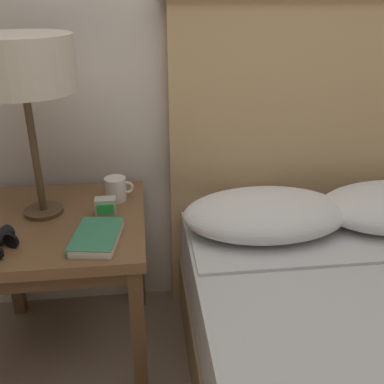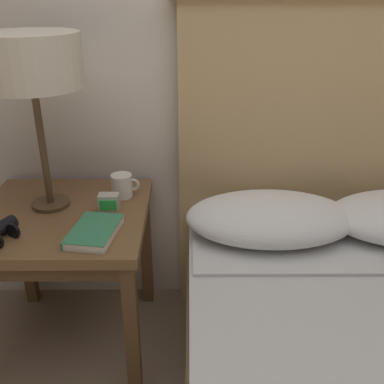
# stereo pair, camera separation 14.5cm
# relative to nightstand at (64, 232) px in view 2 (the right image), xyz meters

# --- Properties ---
(nightstand) EXTENTS (0.58, 0.58, 0.57)m
(nightstand) POSITION_rel_nightstand_xyz_m (0.00, 0.00, 0.00)
(nightstand) COLOR brown
(nightstand) RESTS_ON ground_plane
(table_lamp) EXTENTS (0.32, 0.32, 0.58)m
(table_lamp) POSITION_rel_nightstand_xyz_m (-0.05, 0.06, 0.56)
(table_lamp) COLOR #4C3823
(table_lamp) RESTS_ON nightstand
(book_on_nightstand) EXTENTS (0.16, 0.22, 0.03)m
(book_on_nightstand) POSITION_rel_nightstand_xyz_m (0.14, -0.15, 0.09)
(book_on_nightstand) COLOR silver
(book_on_nightstand) RESTS_ON nightstand
(coffee_mug) EXTENTS (0.10, 0.08, 0.08)m
(coffee_mug) POSITION_rel_nightstand_xyz_m (0.19, 0.13, 0.12)
(coffee_mug) COLOR silver
(coffee_mug) RESTS_ON nightstand
(alarm_clock) EXTENTS (0.07, 0.05, 0.06)m
(alarm_clock) POSITION_rel_nightstand_xyz_m (0.16, 0.02, 0.11)
(alarm_clock) COLOR #B7B2A8
(alarm_clock) RESTS_ON nightstand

